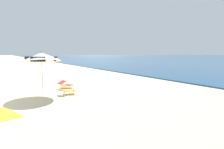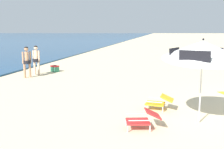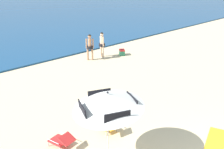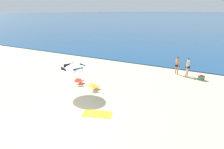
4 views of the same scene
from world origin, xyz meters
name	(u,v)px [view 2 (image 2 of 4)]	position (x,y,z in m)	size (l,w,h in m)	color
beach_umbrella_striped_main	(203,50)	(-2.28, 3.58, 2.05)	(2.23, 2.19, 2.43)	silver
lounge_chair_under_umbrella	(159,102)	(-1.21, 4.69, 0.28)	(0.65, 0.94, 0.51)	gold
lounge_chair_beside_umbrella	(143,119)	(-3.00, 5.11, 0.27)	(0.71, 0.97, 0.52)	red
person_standing_near_shore	(36,58)	(4.70, 11.83, 1.00)	(0.42, 0.50, 1.73)	beige
person_standing_beside	(27,60)	(3.71, 11.91, 1.00)	(0.42, 0.42, 1.73)	tan
cooler_box	(55,69)	(6.04, 11.25, 0.20)	(0.57, 0.61, 0.43)	#2D7F5B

